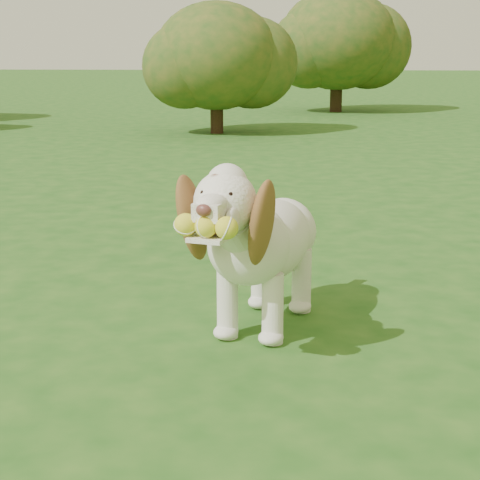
{
  "coord_description": "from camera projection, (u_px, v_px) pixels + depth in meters",
  "views": [
    {
      "loc": [
        0.08,
        -2.97,
        1.18
      ],
      "look_at": [
        -0.12,
        0.03,
        0.45
      ],
      "focal_mm": 60.0,
      "sensor_mm": 36.0,
      "label": 1
    }
  ],
  "objects": [
    {
      "name": "shrub_b",
      "position": [
        216.0,
        56.0,
        10.98
      ],
      "size": [
        1.73,
        1.73,
        1.79
      ],
      "color": "#382314",
      "rests_on": "ground"
    },
    {
      "name": "shrub_i",
      "position": [
        338.0,
        40.0,
        14.64
      ],
      "size": [
        2.14,
        2.14,
        2.22
      ],
      "color": "#382314",
      "rests_on": "ground"
    },
    {
      "name": "ground",
      "position": [
        270.0,
        353.0,
        3.16
      ],
      "size": [
        80.0,
        80.0,
        0.0
      ],
      "primitive_type": "plane",
      "color": "#1C4D16",
      "rests_on": "ground"
    },
    {
      "name": "dog",
      "position": [
        260.0,
        237.0,
        3.32
      ],
      "size": [
        0.61,
        1.17,
        0.77
      ],
      "rotation": [
        0.0,
        0.0,
        -0.28
      ],
      "color": "white",
      "rests_on": "ground"
    }
  ]
}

